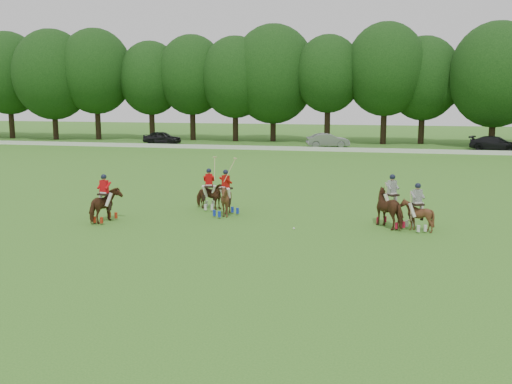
% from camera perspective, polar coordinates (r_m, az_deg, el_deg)
% --- Properties ---
extents(ground, '(180.00, 180.00, 0.00)m').
position_cam_1_polar(ground, '(23.25, -4.29, -5.05)').
color(ground, '#377421').
rests_on(ground, ground).
extents(tree_line, '(117.98, 14.32, 14.75)m').
position_cam_1_polar(tree_line, '(69.87, 7.49, 11.61)').
color(tree_line, black).
rests_on(tree_line, ground).
extents(boundary_rail, '(120.00, 0.10, 0.44)m').
position_cam_1_polar(boundary_rail, '(60.13, 6.21, 4.30)').
color(boundary_rail, white).
rests_on(boundary_rail, ground).
extents(car_left, '(4.54, 1.94, 1.53)m').
position_cam_1_polar(car_left, '(69.15, -9.36, 5.39)').
color(car_left, black).
rests_on(car_left, ground).
extents(car_mid, '(5.03, 2.82, 1.57)m').
position_cam_1_polar(car_mid, '(64.49, 7.19, 5.15)').
color(car_mid, gray).
rests_on(car_mid, ground).
extents(car_right, '(5.63, 3.91, 1.51)m').
position_cam_1_polar(car_right, '(65.27, 22.85, 4.49)').
color(car_right, black).
rests_on(car_right, ground).
extents(polo_red_a, '(1.18, 1.94, 2.27)m').
position_cam_1_polar(polo_red_a, '(27.56, -14.87, -1.27)').
color(polo_red_a, '#432812').
rests_on(polo_red_a, ground).
extents(polo_red_b, '(1.66, 1.52, 2.69)m').
position_cam_1_polar(polo_red_b, '(29.63, -4.71, -0.33)').
color(polo_red_b, '#432812').
rests_on(polo_red_b, ground).
extents(polo_red_c, '(1.88, 1.93, 2.85)m').
position_cam_1_polar(polo_red_c, '(27.92, -3.03, -0.77)').
color(polo_red_c, '#432812').
rests_on(polo_red_c, ground).
extents(polo_stripe_a, '(2.01, 2.16, 2.41)m').
position_cam_1_polar(polo_stripe_a, '(26.32, 13.36, -1.56)').
color(polo_stripe_a, '#432812').
rests_on(polo_stripe_a, ground).
extents(polo_stripe_b, '(1.56, 1.62, 2.12)m').
position_cam_1_polar(polo_stripe_b, '(25.96, 15.76, -2.14)').
color(polo_stripe_b, '#432812').
rests_on(polo_stripe_b, ground).
extents(polo_ball, '(0.09, 0.09, 0.09)m').
position_cam_1_polar(polo_ball, '(25.42, 3.81, -3.65)').
color(polo_ball, white).
rests_on(polo_ball, ground).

